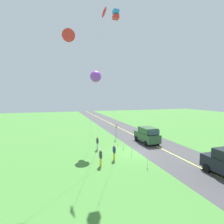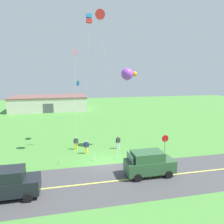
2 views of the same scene
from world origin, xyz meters
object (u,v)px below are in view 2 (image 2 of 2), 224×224
at_px(kite_red_low, 75,52).
at_px(warehouse_distant, 49,103).
at_px(kite_green_far, 128,74).
at_px(car_parked_west_near, 7,183).
at_px(person_adult_near, 76,143).
at_px(kite_pink_drift, 78,83).
at_px(person_adult_companion, 86,147).
at_px(person_child_watcher, 118,142).
at_px(car_suv_foreground, 149,163).
at_px(kite_blue_mid, 89,19).
at_px(kite_yellow_high, 100,15).
at_px(stop_sign, 165,142).

distance_m(kite_red_low, warehouse_distant, 30.80).
distance_m(kite_green_far, warehouse_distant, 34.85).
relative_size(car_parked_west_near, warehouse_distant, 0.24).
xyz_separation_m(person_adult_near, kite_pink_drift, (1.68, 18.17, 6.30)).
bearing_deg(person_adult_companion, warehouse_distant, 54.45).
bearing_deg(person_child_watcher, person_adult_companion, -64.39).
bearing_deg(person_adult_near, kite_green_far, -17.63).
distance_m(person_adult_near, kite_green_far, 10.24).
bearing_deg(car_suv_foreground, person_adult_companion, 126.95).
bearing_deg(kite_red_low, car_suv_foreground, -62.51).
bearing_deg(car_suv_foreground, person_adult_near, 126.06).
relative_size(person_adult_near, person_child_watcher, 1.00).
bearing_deg(warehouse_distant, kite_blue_mid, -79.14).
distance_m(person_adult_near, person_adult_companion, 2.00).
bearing_deg(car_parked_west_near, warehouse_distant, 89.00).
height_order(car_parked_west_near, kite_pink_drift, kite_pink_drift).
bearing_deg(kite_green_far, kite_yellow_high, -176.70).
bearing_deg(kite_yellow_high, kite_pink_drift, 93.60).
bearing_deg(kite_pink_drift, person_child_watcher, -80.02).
relative_size(person_adult_companion, kite_pink_drift, 0.21).
relative_size(kite_blue_mid, kite_pink_drift, 1.95).
distance_m(car_suv_foreground, car_parked_west_near, 11.59).
xyz_separation_m(stop_sign, person_adult_near, (-9.27, 4.74, -0.94)).
bearing_deg(kite_green_far, person_child_watcher, 175.83).
bearing_deg(car_parked_west_near, kite_yellow_high, 44.42).
bearing_deg(person_adult_companion, person_child_watcher, -33.48).
relative_size(person_child_watcher, kite_red_low, 0.13).
distance_m(car_parked_west_near, kite_pink_drift, 29.09).
relative_size(stop_sign, warehouse_distant, 0.14).
bearing_deg(person_child_watcher, car_parked_west_near, -37.67).
bearing_deg(car_parked_west_near, kite_pink_drift, 75.32).
relative_size(car_parked_west_near, kite_blue_mid, 0.29).
bearing_deg(car_parked_west_near, person_adult_near, 59.42).
distance_m(stop_sign, kite_pink_drift, 24.72).
distance_m(car_suv_foreground, warehouse_distant, 41.06).
height_order(stop_sign, kite_red_low, kite_red_low).
xyz_separation_m(stop_sign, warehouse_distant, (-14.09, 36.10, -0.05)).
xyz_separation_m(kite_green_far, kite_pink_drift, (-4.44, 19.09, -1.86)).
xyz_separation_m(person_child_watcher, kite_pink_drift, (-3.35, 19.01, 6.30)).
distance_m(car_parked_west_near, kite_yellow_high, 18.37).
relative_size(car_suv_foreground, car_parked_west_near, 1.00).
height_order(stop_sign, person_child_watcher, stop_sign).
height_order(kite_red_low, kite_green_far, kite_red_low).
bearing_deg(car_suv_foreground, kite_red_low, 117.49).
bearing_deg(kite_red_low, kite_blue_mid, -75.03).
bearing_deg(kite_red_low, kite_yellow_high, -55.69).
height_order(kite_red_low, kite_pink_drift, kite_red_low).
relative_size(kite_green_far, warehouse_distant, 0.53).
relative_size(person_child_watcher, warehouse_distant, 0.09).
height_order(car_suv_foreground, person_child_watcher, car_suv_foreground).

